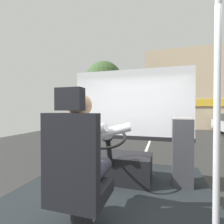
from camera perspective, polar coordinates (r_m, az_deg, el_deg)
ground at (r=10.85m, az=13.19°, el=-8.58°), size 18.00×44.00×0.06m
driver_seat at (r=1.57m, az=-12.00°, el=-20.68°), size 0.48×0.48×1.28m
bus_driver at (r=1.61m, az=-9.95°, el=-12.71°), size 0.82×0.61×0.83m
steering_console at (r=2.78m, az=1.27°, el=-17.66°), size 1.10×0.96×0.84m
handrail_pole at (r=1.39m, az=32.11°, el=-1.17°), size 0.04×0.04×2.13m
fare_box at (r=2.72m, az=22.82°, el=-12.30°), size 0.28×0.25×0.99m
windshield_panel at (r=3.56m, az=6.26°, el=-0.09°), size 2.50×0.08×1.48m
street_tree at (r=14.88m, az=-2.80°, el=10.79°), size 3.19×3.19×5.93m
shop_building at (r=18.42m, az=27.95°, el=6.57°), size 10.19×4.18×7.21m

